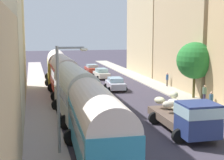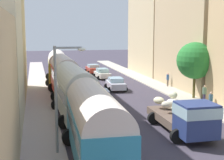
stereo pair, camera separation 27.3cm
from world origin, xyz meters
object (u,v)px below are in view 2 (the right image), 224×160
parked_bus_3 (58,65)px  parked_bus_0 (95,122)px  parked_bus_1 (74,90)px  cargo_truck_0 (186,116)px  pedestrian_2 (168,79)px  parked_bus_2 (64,74)px  car_3 (101,98)px  car_4 (82,79)px  streetlamp_near (60,90)px  car_0 (116,84)px  car_1 (102,73)px  car_5 (71,69)px  pedestrian_1 (211,101)px  pedestrian_0 (204,94)px  car_2 (93,69)px

parked_bus_3 → parked_bus_0: bearing=-90.0°
parked_bus_3 → parked_bus_1: bearing=-90.0°
cargo_truck_0 → pedestrian_2: bearing=70.7°
pedestrian_2 → parked_bus_2: bearing=-168.9°
car_3 → car_4: bearing=89.8°
parked_bus_1 → streetlamp_near: 7.89m
car_0 → car_4: (-3.22, 4.51, 0.00)m
car_1 → streetlamp_near: streetlamp_near is taller
car_1 → parked_bus_0: bearing=-102.3°
parked_bus_0 → parked_bus_1: 9.00m
car_0 → car_3: 8.27m
car_1 → car_5: bearing=124.3°
pedestrian_1 → pedestrian_2: 12.79m
pedestrian_0 → car_4: bearing=123.9°
parked_bus_2 → streetlamp_near: bearing=-95.7°
cargo_truck_0 → streetlamp_near: 8.63m
parked_bus_0 → car_1: (6.43, 29.44, -1.40)m
parked_bus_0 → streetlamp_near: 2.64m
parked_bus_3 → pedestrian_1: (11.15, -19.22, -1.25)m
parked_bus_1 → pedestrian_2: bearing=42.2°
car_1 → car_3: (-3.60, -16.87, 0.02)m
parked_bus_2 → car_0: (6.10, 2.17, -1.62)m
parked_bus_3 → car_1: size_ratio=2.24×
parked_bus_2 → parked_bus_3: (0.00, 9.00, -0.05)m
car_1 → car_5: (-3.79, 5.56, 0.06)m
car_1 → pedestrian_1: 22.17m
pedestrian_0 → pedestrian_1: bearing=-109.7°
pedestrian_0 → parked_bus_0: bearing=-138.6°
car_2 → car_3: bearing=-98.3°
parked_bus_2 → car_4: bearing=66.7°
car_2 → car_0: bearing=-90.3°
parked_bus_0 → car_2: parked_bus_0 is taller
pedestrian_1 → streetlamp_near: (-12.81, -6.37, 2.58)m
parked_bus_2 → car_1: parked_bus_2 is taller
parked_bus_1 → parked_bus_3: 18.00m
car_2 → pedestrian_2: pedestrian_2 is taller
parked_bus_0 → car_1: size_ratio=2.19×
car_5 → car_4: bearing=-88.7°
car_3 → pedestrian_1: pedestrian_1 is taller
car_2 → parked_bus_1: bearing=-103.1°
parked_bus_0 → parked_bus_2: bearing=90.0°
pedestrian_2 → streetlamp_near: bearing=-126.9°
cargo_truck_0 → pedestrian_0: 9.74m
car_1 → car_2: bearing=92.4°
car_4 → car_5: size_ratio=1.02×
pedestrian_2 → pedestrian_0: bearing=-92.7°
car_1 → pedestrian_2: pedestrian_2 is taller
parked_bus_3 → car_1: 7.05m
car_2 → pedestrian_0: bearing=-76.3°
pedestrian_1 → car_3: bearing=150.1°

